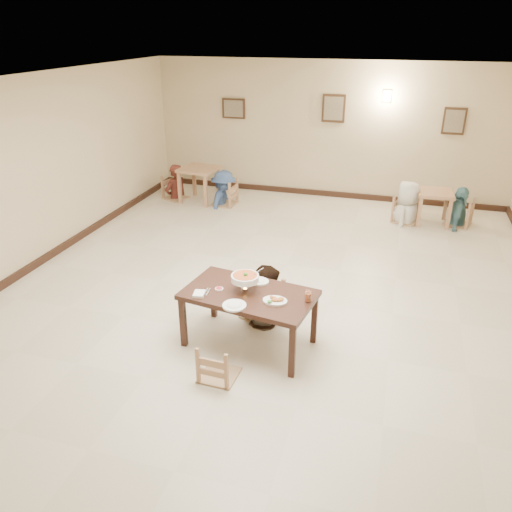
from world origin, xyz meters
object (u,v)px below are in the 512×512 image
(bg_diner_c, at_px, (411,182))
(main_diner, at_px, (265,266))
(bg_table_right, at_px, (435,198))
(chair_far, at_px, (262,284))
(bg_diner_b, at_px, (223,171))
(bg_chair_ll, at_px, (175,177))
(bg_diner_d, at_px, (463,187))
(bg_chair_lr, at_px, (223,181))
(main_table, at_px, (249,298))
(bg_table_left, at_px, (199,174))
(curry_warmer, at_px, (245,278))
(chair_near, at_px, (218,344))
(drink_glass, at_px, (308,297))
(bg_diner_a, at_px, (174,164))
(bg_chair_rr, at_px, (461,200))
(bg_chair_rl, at_px, (408,198))

(bg_diner_c, bearing_deg, main_diner, -6.89)
(bg_table_right, bearing_deg, chair_far, -117.97)
(bg_table_right, height_order, bg_diner_b, bg_diner_b)
(bg_chair_ll, bearing_deg, bg_table_right, -68.07)
(main_diner, xyz_separation_m, bg_diner_c, (1.78, 4.37, 0.04))
(bg_diner_d, bearing_deg, bg_chair_lr, 100.89)
(main_table, height_order, bg_diner_d, bg_diner_d)
(main_table, distance_m, bg_diner_b, 5.39)
(bg_table_left, xyz_separation_m, bg_chair_lr, (0.60, -0.08, -0.09))
(bg_table_right, bearing_deg, bg_diner_b, -178.74)
(curry_warmer, bearing_deg, bg_chair_ll, 123.04)
(chair_far, xyz_separation_m, bg_table_left, (-2.69, 4.36, 0.13))
(main_table, bearing_deg, bg_diner_c, 78.83)
(bg_chair_lr, bearing_deg, bg_table_right, 94.90)
(bg_table_left, distance_m, bg_diner_d, 5.52)
(chair_near, relative_size, bg_diner_b, 0.57)
(chair_near, xyz_separation_m, bg_table_left, (-2.57, 5.75, 0.20))
(drink_glass, relative_size, bg_diner_a, 0.09)
(chair_near, relative_size, main_diner, 0.54)
(chair_near, relative_size, bg_diner_a, 0.54)
(bg_table_right, distance_m, bg_chair_ll, 5.62)
(bg_table_left, height_order, bg_chair_rr, bg_chair_rr)
(curry_warmer, height_order, bg_chair_ll, curry_warmer)
(main_diner, xyz_separation_m, bg_chair_lr, (-2.14, 4.34, -0.27))
(bg_chair_lr, xyz_separation_m, bg_diner_d, (4.91, 0.15, 0.24))
(chair_near, relative_size, bg_chair_rl, 0.87)
(curry_warmer, relative_size, bg_diner_b, 0.24)
(bg_diner_d, bearing_deg, bg_chair_rl, 106.37)
(main_table, distance_m, bg_diner_a, 6.03)
(curry_warmer, bearing_deg, bg_chair_rl, 69.38)
(bg_chair_rr, height_order, bg_diner_c, bg_diner_c)
(bg_diner_a, bearing_deg, bg_diner_d, 116.59)
(chair_far, height_order, bg_diner_b, bg_diner_b)
(chair_far, height_order, bg_table_left, chair_far)
(curry_warmer, distance_m, bg_diner_c, 5.29)
(chair_far, relative_size, bg_diner_d, 0.65)
(chair_far, relative_size, bg_table_right, 1.42)
(bg_diner_c, xyz_separation_m, bg_diner_d, (1.00, 0.13, -0.07))
(bg_diner_a, distance_m, bg_diner_c, 5.12)
(main_table, relative_size, bg_diner_a, 1.04)
(main_table, bearing_deg, chair_near, -92.30)
(bg_chair_rr, bearing_deg, bg_diner_a, -72.32)
(main_table, distance_m, bg_diner_c, 5.30)
(chair_far, xyz_separation_m, bg_diner_d, (2.82, 4.44, 0.28))
(main_diner, bearing_deg, chair_far, -31.38)
(chair_near, height_order, bg_chair_rr, bg_chair_rr)
(bg_chair_ll, xyz_separation_m, bg_diner_b, (1.20, -0.08, 0.26))
(bg_chair_rr, bearing_deg, bg_diner_c, -65.77)
(bg_table_right, distance_m, bg_diner_c, 0.59)
(main_diner, distance_m, bg_chair_rr, 5.29)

